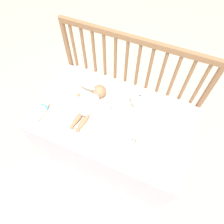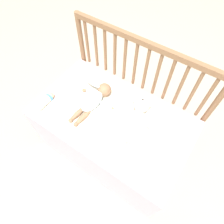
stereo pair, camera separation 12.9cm
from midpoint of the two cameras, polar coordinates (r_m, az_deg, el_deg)
ground_plane at (r=1.81m, az=-2.08°, el=-10.24°), size 12.00×12.00×0.00m
crib_mattress at (r=1.57m, az=-2.37°, el=-6.57°), size 1.07×0.63×0.52m
crib_rail at (r=1.44m, az=2.97°, el=11.58°), size 1.07×0.04×0.92m
blanket at (r=1.34m, az=-2.74°, el=-1.50°), size 0.85×0.53×0.01m
teddy_bear at (r=1.28m, az=4.23°, el=-2.29°), size 0.34×0.45×0.12m
baby at (r=1.37m, az=-8.47°, el=2.59°), size 0.31×0.38×0.11m
baby_bottle at (r=1.44m, az=-22.13°, el=-0.06°), size 0.06×0.16×0.06m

